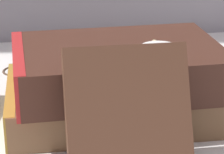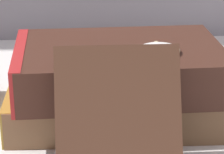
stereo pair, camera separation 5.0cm
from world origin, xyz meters
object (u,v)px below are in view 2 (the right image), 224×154
(book_flat_bottom, at_px, (113,99))
(reading_glasses, at_px, (47,66))
(book_leaning_front, at_px, (118,119))
(book_flat_top, at_px, (112,67))
(pocket_watch, at_px, (159,50))

(book_flat_bottom, relative_size, reading_glasses, 2.50)
(book_leaning_front, bearing_deg, reading_glasses, 105.24)
(book_flat_bottom, relative_size, book_leaning_front, 2.03)
(book_flat_bottom, xyz_separation_m, reading_glasses, (-0.09, 0.17, -0.02))
(book_flat_bottom, xyz_separation_m, book_flat_top, (-0.00, -0.01, 0.05))
(pocket_watch, bearing_deg, book_flat_top, 152.57)
(book_flat_top, distance_m, pocket_watch, 0.06)
(book_flat_top, xyz_separation_m, pocket_watch, (0.05, -0.03, 0.03))
(book_flat_top, bearing_deg, reading_glasses, 112.90)
(pocket_watch, bearing_deg, reading_glasses, 122.44)
(reading_glasses, bearing_deg, book_flat_top, -76.31)
(book_flat_bottom, distance_m, book_leaning_front, 0.14)
(book_flat_bottom, relative_size, book_flat_top, 1.10)
(book_flat_top, height_order, pocket_watch, pocket_watch)
(pocket_watch, distance_m, reading_glasses, 0.27)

